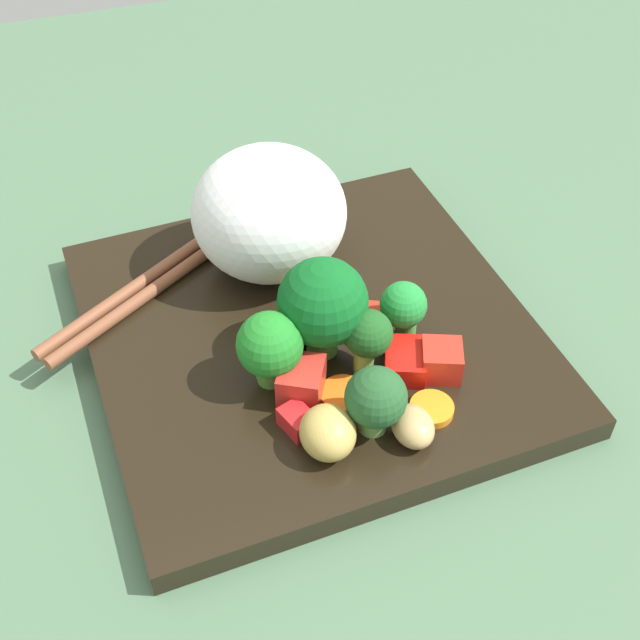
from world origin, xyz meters
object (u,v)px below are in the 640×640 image
(square_plate, at_px, (311,334))
(chopstick_pair, at_px, (174,267))
(rice_mound, at_px, (269,213))
(carrot_slice_2, at_px, (328,306))
(broccoli_floret_3, at_px, (404,307))

(square_plate, xyz_separation_m, chopstick_pair, (0.07, -0.08, 0.01))
(rice_mound, relative_size, carrot_slice_2, 4.81)
(rice_mound, distance_m, broccoli_floret_3, 0.11)
(rice_mound, distance_m, carrot_slice_2, 0.07)
(rice_mound, height_order, chopstick_pair, rice_mound)
(rice_mound, xyz_separation_m, carrot_slice_2, (-0.02, 0.06, -0.04))
(carrot_slice_2, bearing_deg, broccoli_floret_3, 135.02)
(square_plate, bearing_deg, broccoli_floret_3, 152.28)
(broccoli_floret_3, distance_m, chopstick_pair, 0.16)
(carrot_slice_2, relative_size, chopstick_pair, 0.11)
(rice_mound, bearing_deg, carrot_slice_2, 111.65)
(rice_mound, bearing_deg, broccoli_floret_3, 122.45)
(square_plate, xyz_separation_m, broccoli_floret_3, (-0.05, 0.03, 0.03))
(rice_mound, bearing_deg, square_plate, 96.32)
(rice_mound, height_order, broccoli_floret_3, rice_mound)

